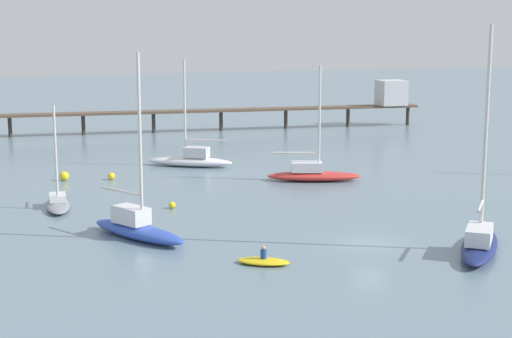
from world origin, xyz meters
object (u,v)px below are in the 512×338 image
Objects in this scene: mooring_buoy_mid at (172,205)px; sailboat_blue at (137,226)px; sailboat_white at (191,159)px; sailboat_navy at (480,240)px; sailboat_red at (313,173)px; dinghy_yellow at (263,261)px; mooring_buoy_outer at (111,176)px; sailboat_gray at (58,202)px; pier at (259,104)px; mooring_buoy_far at (64,176)px.

sailboat_blue is at bearing -120.25° from mooring_buoy_mid.
sailboat_navy reaches higher than sailboat_white.
sailboat_red is 25.35m from sailboat_navy.
dinghy_yellow is 5.04× the size of mooring_buoy_outer.
sailboat_blue is (-19.63, -14.09, 0.13)m from sailboat_red.
sailboat_gray is 14.71× the size of mooring_buoy_mid.
sailboat_navy is 13.82m from dinghy_yellow.
dinghy_yellow is at bearing -85.41° from mooring_buoy_mid.
pier is 30.89m from sailboat_white.
sailboat_red is at bearing 7.57° from sailboat_gray.
dinghy_yellow is (-22.84, -59.55, -3.38)m from pier.
sailboat_white is 37.72m from sailboat_navy.
mooring_buoy_far is (-30.56, -28.55, -3.14)m from pier.
mooring_buoy_far reaches higher than mooring_buoy_mid.
pier is 38.06m from sailboat_red.
sailboat_gray is at bearing -99.68° from mooring_buoy_far.
sailboat_white is 3.16× the size of dinghy_yellow.
sailboat_navy is (19.33, -11.26, 0.00)m from sailboat_blue.
sailboat_blue is 22.46× the size of mooring_buoy_mid.
dinghy_yellow is at bearing -121.40° from sailboat_red.
sailboat_blue is 10.38m from dinghy_yellow.
sailboat_white is 19.14m from mooring_buoy_mid.
sailboat_red is 24.17m from sailboat_blue.
sailboat_white is 19.61× the size of mooring_buoy_mid.
sailboat_red is 1.31× the size of sailboat_gray.
mooring_buoy_mid is at bearing -110.72° from sailboat_white.
sailboat_navy reaches higher than dinghy_yellow.
sailboat_white is at bearing 80.92° from dinghy_yellow.
dinghy_yellow is (9.66, -19.56, -0.33)m from sailboat_gray.
sailboat_white is at bearing 102.38° from sailboat_navy.
sailboat_navy is (8.08, -36.84, 0.07)m from sailboat_white.
sailboat_blue is at bearing -144.33° from sailboat_red.
mooring_buoy_outer is (-8.99, -4.29, -0.45)m from sailboat_white.
sailboat_blue reaches higher than mooring_buoy_outer.
mooring_buoy_mid is (-1.31, 16.27, 0.08)m from dinghy_yellow.
sailboat_red is 15.66× the size of mooring_buoy_outer.
sailboat_gray is 32.14m from sailboat_navy.
sailboat_gray is 0.75× the size of sailboat_white.
dinghy_yellow is at bearing -63.71° from sailboat_gray.
mooring_buoy_outer is (-3.53, 29.89, 0.14)m from dinghy_yellow.
sailboat_blue is at bearing -113.74° from sailboat_white.
sailboat_white is at bearing 69.28° from mooring_buoy_mid.
sailboat_white is at bearing 13.56° from mooring_buoy_far.
mooring_buoy_mid is (-15.15, -6.41, -0.45)m from sailboat_red.
mooring_buoy_far reaches higher than mooring_buoy_outer.
mooring_buoy_far is at bearing 80.32° from sailboat_gray.
sailboat_red is 16.46m from mooring_buoy_mid.
pier is at bearing 50.89° from sailboat_gray.
mooring_buoy_outer is at bearing 117.68° from sailboat_navy.
sailboat_navy is at bearing -90.68° from sailboat_red.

